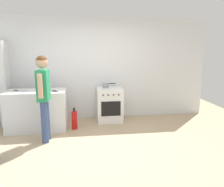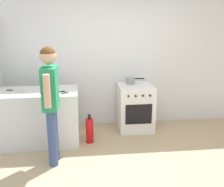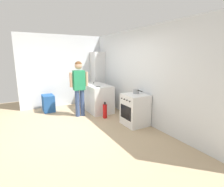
{
  "view_description": "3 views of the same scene",
  "coord_description": "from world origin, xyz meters",
  "px_view_note": "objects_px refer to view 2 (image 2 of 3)",
  "views": [
    {
      "loc": [
        -0.31,
        -3.75,
        1.82
      ],
      "look_at": [
        0.29,
        0.63,
        0.91
      ],
      "focal_mm": 35.0,
      "sensor_mm": 36.0,
      "label": 1
    },
    {
      "loc": [
        -0.63,
        -3.25,
        2.15
      ],
      "look_at": [
        -0.18,
        0.8,
        0.94
      ],
      "focal_mm": 45.0,
      "sensor_mm": 36.0,
      "label": 2
    },
    {
      "loc": [
        4.01,
        -1.14,
        1.85
      ],
      "look_at": [
        0.17,
        0.97,
        0.9
      ],
      "focal_mm": 28.0,
      "sensor_mm": 36.0,
      "label": 3
    }
  ],
  "objects_px": {
    "oven_left": "(135,107)",
    "knife_utility": "(61,94)",
    "knife_carving": "(15,91)",
    "knife_chef": "(56,92)",
    "person": "(50,96)",
    "fire_extinguisher": "(90,130)",
    "pot": "(130,81)"
  },
  "relations": [
    {
      "from": "knife_utility",
      "to": "fire_extinguisher",
      "type": "height_order",
      "value": "knife_utility"
    },
    {
      "from": "pot",
      "to": "knife_chef",
      "type": "bearing_deg",
      "value": -155.58
    },
    {
      "from": "pot",
      "to": "knife_carving",
      "type": "xyz_separation_m",
      "value": [
        -1.96,
        -0.42,
        -0.01
      ]
    },
    {
      "from": "knife_utility",
      "to": "knife_chef",
      "type": "bearing_deg",
      "value": 133.3
    },
    {
      "from": "pot",
      "to": "person",
      "type": "relative_size",
      "value": 0.2
    },
    {
      "from": "oven_left",
      "to": "fire_extinguisher",
      "type": "distance_m",
      "value": 1.01
    },
    {
      "from": "fire_extinguisher",
      "to": "person",
      "type": "bearing_deg",
      "value": -132.07
    },
    {
      "from": "oven_left",
      "to": "knife_carving",
      "type": "xyz_separation_m",
      "value": [
        -2.05,
        -0.33,
        0.48
      ]
    },
    {
      "from": "oven_left",
      "to": "knife_utility",
      "type": "height_order",
      "value": "knife_utility"
    },
    {
      "from": "knife_carving",
      "to": "knife_utility",
      "type": "relative_size",
      "value": 1.32
    },
    {
      "from": "pot",
      "to": "knife_carving",
      "type": "relative_size",
      "value": 1.07
    },
    {
      "from": "knife_carving",
      "to": "knife_chef",
      "type": "relative_size",
      "value": 1.06
    },
    {
      "from": "pot",
      "to": "knife_utility",
      "type": "distance_m",
      "value": 1.39
    },
    {
      "from": "knife_chef",
      "to": "fire_extinguisher",
      "type": "xyz_separation_m",
      "value": [
        0.51,
        0.02,
        -0.69
      ]
    },
    {
      "from": "pot",
      "to": "fire_extinguisher",
      "type": "relative_size",
      "value": 0.69
    },
    {
      "from": "knife_carving",
      "to": "fire_extinguisher",
      "type": "relative_size",
      "value": 0.64
    },
    {
      "from": "person",
      "to": "fire_extinguisher",
      "type": "height_order",
      "value": "person"
    },
    {
      "from": "oven_left",
      "to": "fire_extinguisher",
      "type": "xyz_separation_m",
      "value": [
        -0.87,
        -0.48,
        -0.21
      ]
    },
    {
      "from": "pot",
      "to": "knife_chef",
      "type": "distance_m",
      "value": 1.42
    },
    {
      "from": "knife_carving",
      "to": "knife_utility",
      "type": "xyz_separation_m",
      "value": [
        0.75,
        -0.26,
        0.0
      ]
    },
    {
      "from": "oven_left",
      "to": "fire_extinguisher",
      "type": "bearing_deg",
      "value": -151.22
    },
    {
      "from": "knife_carving",
      "to": "fire_extinguisher",
      "type": "height_order",
      "value": "knife_carving"
    },
    {
      "from": "oven_left",
      "to": "knife_utility",
      "type": "xyz_separation_m",
      "value": [
        -1.3,
        -0.59,
        0.48
      ]
    },
    {
      "from": "knife_utility",
      "to": "pot",
      "type": "bearing_deg",
      "value": 29.03
    },
    {
      "from": "knife_chef",
      "to": "knife_utility",
      "type": "distance_m",
      "value": 0.12
    },
    {
      "from": "knife_chef",
      "to": "knife_utility",
      "type": "xyz_separation_m",
      "value": [
        0.08,
        -0.09,
        0.0
      ]
    },
    {
      "from": "knife_chef",
      "to": "person",
      "type": "relative_size",
      "value": 0.18
    },
    {
      "from": "oven_left",
      "to": "pot",
      "type": "height_order",
      "value": "pot"
    },
    {
      "from": "knife_carving",
      "to": "person",
      "type": "relative_size",
      "value": 0.19
    },
    {
      "from": "oven_left",
      "to": "pot",
      "type": "distance_m",
      "value": 0.5
    },
    {
      "from": "knife_utility",
      "to": "knife_carving",
      "type": "bearing_deg",
      "value": 161.11
    },
    {
      "from": "pot",
      "to": "fire_extinguisher",
      "type": "distance_m",
      "value": 1.19
    }
  ]
}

